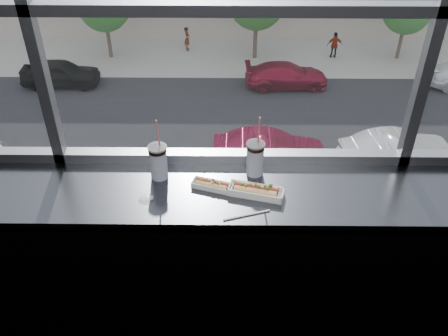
{
  "coord_description": "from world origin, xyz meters",
  "views": [
    {
      "loc": [
        -0.02,
        -0.87,
        2.83
      ],
      "look_at": [
        -0.04,
        1.23,
        1.25
      ],
      "focal_mm": 40.0,
      "sensor_mm": 36.0,
      "label": 1
    }
  ],
  "objects_px": {
    "wrapper": "(146,198)",
    "car_near_c": "(270,147)",
    "car_near_d": "(400,148)",
    "tree_right": "(408,9)",
    "hotdog_tray_left": "(213,185)",
    "car_far_b": "(287,72)",
    "car_far_a": "(60,69)",
    "tree_left": "(104,6)",
    "tree_center": "(257,2)",
    "soda_cup_left": "(158,160)",
    "pedestrian_c": "(335,43)",
    "loose_straw": "(247,215)",
    "pedestrian_b": "(187,36)",
    "soda_cup_right": "(255,157)",
    "hotdog_tray_right": "(256,191)"
  },
  "relations": [
    {
      "from": "car_far_a",
      "to": "loose_straw",
      "type": "bearing_deg",
      "value": -159.56
    },
    {
      "from": "loose_straw",
      "to": "car_far_b",
      "type": "relative_size",
      "value": 0.05
    },
    {
      "from": "hotdog_tray_right",
      "to": "soda_cup_left",
      "type": "bearing_deg",
      "value": 177.86
    },
    {
      "from": "loose_straw",
      "to": "car_near_c",
      "type": "distance_m",
      "value": 19.85
    },
    {
      "from": "car_far_a",
      "to": "car_near_c",
      "type": "relative_size",
      "value": 0.91
    },
    {
      "from": "hotdog_tray_right",
      "to": "car_far_b",
      "type": "height_order",
      "value": "hotdog_tray_right"
    },
    {
      "from": "loose_straw",
      "to": "tree_center",
      "type": "relative_size",
      "value": 0.05
    },
    {
      "from": "tree_left",
      "to": "pedestrian_b",
      "type": "bearing_deg",
      "value": 13.02
    },
    {
      "from": "hotdog_tray_right",
      "to": "tree_left",
      "type": "height_order",
      "value": "hotdog_tray_right"
    },
    {
      "from": "hotdog_tray_left",
      "to": "loose_straw",
      "type": "relative_size",
      "value": 0.95
    },
    {
      "from": "soda_cup_right",
      "to": "car_near_d",
      "type": "relative_size",
      "value": 0.06
    },
    {
      "from": "tree_left",
      "to": "car_far_a",
      "type": "bearing_deg",
      "value": -117.56
    },
    {
      "from": "car_near_d",
      "to": "tree_right",
      "type": "height_order",
      "value": "tree_right"
    },
    {
      "from": "soda_cup_right",
      "to": "tree_left",
      "type": "bearing_deg",
      "value": 105.62
    },
    {
      "from": "car_far_b",
      "to": "pedestrian_c",
      "type": "relative_size",
      "value": 2.75
    },
    {
      "from": "soda_cup_left",
      "to": "pedestrian_c",
      "type": "distance_m",
      "value": 31.2
    },
    {
      "from": "hotdog_tray_right",
      "to": "soda_cup_right",
      "type": "xyz_separation_m",
      "value": [
        0.0,
        0.19,
        0.08
      ]
    },
    {
      "from": "soda_cup_left",
      "to": "car_near_c",
      "type": "relative_size",
      "value": 0.06
    },
    {
      "from": "loose_straw",
      "to": "pedestrian_b",
      "type": "relative_size",
      "value": 0.13
    },
    {
      "from": "hotdog_tray_left",
      "to": "car_far_b",
      "type": "bearing_deg",
      "value": 99.38
    },
    {
      "from": "wrapper",
      "to": "car_near_c",
      "type": "height_order",
      "value": "wrapper"
    },
    {
      "from": "pedestrian_c",
      "to": "tree_center",
      "type": "xyz_separation_m",
      "value": [
        -5.13,
        -0.07,
        2.62
      ]
    },
    {
      "from": "car_far_a",
      "to": "pedestrian_b",
      "type": "distance_m",
      "value": 8.7
    },
    {
      "from": "hotdog_tray_left",
      "to": "pedestrian_c",
      "type": "height_order",
      "value": "hotdog_tray_left"
    },
    {
      "from": "car_far_a",
      "to": "pedestrian_c",
      "type": "distance_m",
      "value": 17.09
    },
    {
      "from": "wrapper",
      "to": "car_near_c",
      "type": "bearing_deg",
      "value": 82.03
    },
    {
      "from": "hotdog_tray_left",
      "to": "car_far_b",
      "type": "xyz_separation_m",
      "value": [
        3.42,
        24.26,
        -11.14
      ]
    },
    {
      "from": "soda_cup_right",
      "to": "wrapper",
      "type": "distance_m",
      "value": 0.64
    },
    {
      "from": "car_far_a",
      "to": "tree_left",
      "type": "bearing_deg",
      "value": -29.12
    },
    {
      "from": "hotdog_tray_left",
      "to": "car_far_a",
      "type": "distance_m",
      "value": 28.37
    },
    {
      "from": "wrapper",
      "to": "hotdog_tray_right",
      "type": "bearing_deg",
      "value": 4.26
    },
    {
      "from": "loose_straw",
      "to": "car_far_b",
      "type": "xyz_separation_m",
      "value": [
        3.24,
        24.48,
        -11.12
      ]
    },
    {
      "from": "soda_cup_left",
      "to": "car_far_a",
      "type": "height_order",
      "value": "soda_cup_left"
    },
    {
      "from": "tree_center",
      "to": "soda_cup_left",
      "type": "bearing_deg",
      "value": -94.18
    },
    {
      "from": "car_far_a",
      "to": "wrapper",
      "type": "bearing_deg",
      "value": -160.54
    },
    {
      "from": "loose_straw",
      "to": "pedestrian_c",
      "type": "height_order",
      "value": "loose_straw"
    },
    {
      "from": "soda_cup_left",
      "to": "car_near_c",
      "type": "bearing_deg",
      "value": 82.11
    },
    {
      "from": "tree_left",
      "to": "tree_center",
      "type": "xyz_separation_m",
      "value": [
        9.38,
        0.0,
        0.28
      ]
    },
    {
      "from": "wrapper",
      "to": "pedestrian_c",
      "type": "distance_m",
      "value": 31.35
    },
    {
      "from": "hotdog_tray_left",
      "to": "tree_left",
      "type": "distance_m",
      "value": 30.54
    },
    {
      "from": "pedestrian_b",
      "to": "soda_cup_right",
      "type": "bearing_deg",
      "value": -174.29
    },
    {
      "from": "hotdog_tray_right",
      "to": "wrapper",
      "type": "relative_size",
      "value": 3.43
    },
    {
      "from": "hotdog_tray_left",
      "to": "pedestrian_c",
      "type": "relative_size",
      "value": 0.12
    },
    {
      "from": "car_far_a",
      "to": "pedestrian_c",
      "type": "height_order",
      "value": "car_far_a"
    },
    {
      "from": "soda_cup_left",
      "to": "car_far_a",
      "type": "xyz_separation_m",
      "value": [
        -9.41,
        24.16,
        -11.13
      ]
    },
    {
      "from": "car_far_a",
      "to": "tree_right",
      "type": "relative_size",
      "value": 1.28
    },
    {
      "from": "soda_cup_left",
      "to": "car_far_b",
      "type": "relative_size",
      "value": 0.07
    },
    {
      "from": "soda_cup_left",
      "to": "tree_right",
      "type": "xyz_separation_m",
      "value": [
        11.32,
        28.16,
        -8.97
      ]
    },
    {
      "from": "car_far_a",
      "to": "pedestrian_c",
      "type": "xyz_separation_m",
      "value": [
        16.6,
        4.07,
        -0.03
      ]
    },
    {
      "from": "car_far_b",
      "to": "pedestrian_c",
      "type": "height_order",
      "value": "pedestrian_c"
    }
  ]
}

